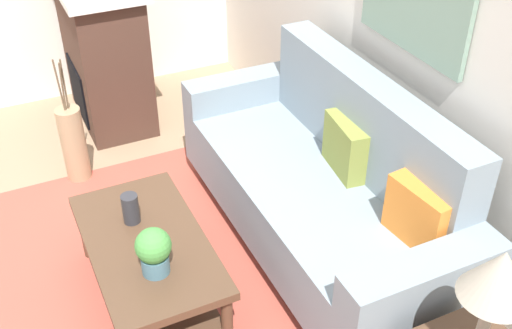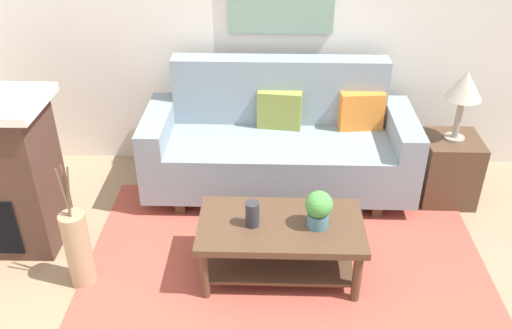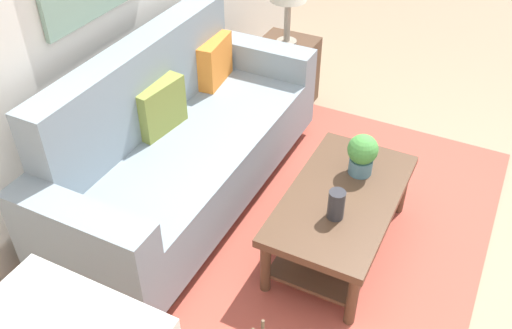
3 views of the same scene
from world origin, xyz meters
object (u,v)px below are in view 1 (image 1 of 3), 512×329
(coffee_table, at_px, (148,257))
(table_lamp, at_px, (498,279))
(potted_plant_tabletop, at_px, (154,250))
(fireplace, at_px, (105,52))
(couch, at_px, (323,187))
(tabletop_vase, at_px, (131,209))
(floor_vase, at_px, (74,145))
(throw_pillow_orange, at_px, (418,215))
(throw_pillow_olive, at_px, (345,147))

(coffee_table, distance_m, table_lamp, 1.82)
(potted_plant_tabletop, height_order, table_lamp, table_lamp)
(table_lamp, distance_m, fireplace, 3.54)
(potted_plant_tabletop, relative_size, table_lamp, 0.46)
(couch, xyz_separation_m, tabletop_vase, (-0.18, -1.11, 0.09))
(couch, xyz_separation_m, table_lamp, (1.39, -0.11, 0.56))
(tabletop_vase, distance_m, floor_vase, 1.18)
(tabletop_vase, relative_size, fireplace, 0.15)
(throw_pillow_orange, height_order, table_lamp, table_lamp)
(tabletop_vase, distance_m, fireplace, 1.91)
(throw_pillow_orange, distance_m, potted_plant_tabletop, 1.31)
(coffee_table, relative_size, floor_vase, 1.96)
(coffee_table, relative_size, table_lamp, 1.93)
(coffee_table, bearing_deg, table_lamp, 35.27)
(coffee_table, distance_m, fireplace, 2.11)
(fireplace, bearing_deg, couch, 20.56)
(throw_pillow_olive, relative_size, throw_pillow_orange, 1.00)
(couch, distance_m, potted_plant_tabletop, 1.14)
(coffee_table, relative_size, fireplace, 0.95)
(throw_pillow_olive, height_order, tabletop_vase, throw_pillow_olive)
(throw_pillow_olive, distance_m, fireplace, 2.25)
(throw_pillow_orange, xyz_separation_m, floor_vase, (-2.00, -1.34, -0.40))
(couch, relative_size, floor_vase, 3.88)
(tabletop_vase, xyz_separation_m, potted_plant_tabletop, (0.43, 0.00, 0.05))
(throw_pillow_orange, xyz_separation_m, potted_plant_tabletop, (-0.43, -1.23, -0.11))
(couch, distance_m, floor_vase, 1.81)
(throw_pillow_orange, bearing_deg, tabletop_vase, -124.70)
(throw_pillow_orange, bearing_deg, table_lamp, -18.42)
(floor_vase, bearing_deg, fireplace, 148.97)
(potted_plant_tabletop, relative_size, floor_vase, 0.47)
(table_lamp, height_order, fireplace, fireplace)
(table_lamp, xyz_separation_m, fireplace, (-3.45, -0.66, -0.41))
(coffee_table, xyz_separation_m, table_lamp, (1.38, 0.98, 0.68))
(throw_pillow_olive, height_order, coffee_table, throw_pillow_olive)
(tabletop_vase, bearing_deg, coffee_table, 6.38)
(table_lamp, bearing_deg, tabletop_vase, -147.56)
(fireplace, height_order, floor_vase, fireplace)
(couch, bearing_deg, table_lamp, -4.59)
(throw_pillow_orange, xyz_separation_m, table_lamp, (0.71, -0.24, 0.31))
(couch, height_order, coffee_table, couch)
(throw_pillow_olive, relative_size, tabletop_vase, 2.06)
(throw_pillow_olive, bearing_deg, couch, -90.00)
(potted_plant_tabletop, xyz_separation_m, fireplace, (-2.31, 0.33, 0.02))
(throw_pillow_orange, relative_size, floor_vase, 0.64)
(throw_pillow_olive, relative_size, coffee_table, 0.33)
(throw_pillow_orange, relative_size, tabletop_vase, 2.06)
(potted_plant_tabletop, xyz_separation_m, floor_vase, (-1.58, -0.11, -0.29))
(couch, distance_m, fireplace, 2.21)
(couch, bearing_deg, coffee_table, -89.55)
(tabletop_vase, height_order, fireplace, fireplace)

